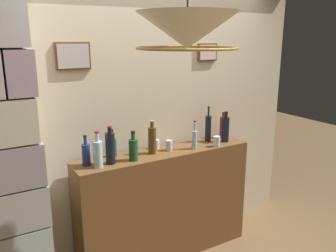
# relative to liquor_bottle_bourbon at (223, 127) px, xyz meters

# --- Properties ---
(panelled_rear_partition) EXTENTS (3.29, 0.15, 2.69)m
(panelled_rear_partition) POSITION_rel_liquor_bottle_bourbon_xyz_m (-0.73, 0.16, 0.27)
(panelled_rear_partition) COLOR beige
(panelled_rear_partition) RESTS_ON ground
(stone_pillar) EXTENTS (0.44, 0.38, 2.62)m
(stone_pillar) POSITION_rel_liquor_bottle_bourbon_xyz_m (-1.99, -0.00, 0.16)
(stone_pillar) COLOR #BE9FAC
(stone_pillar) RESTS_ON ground
(bar_shelf_unit) EXTENTS (1.68, 0.34, 1.04)m
(bar_shelf_unit) POSITION_rel_liquor_bottle_bourbon_xyz_m (-0.73, -0.08, -0.64)
(bar_shelf_unit) COLOR brown
(bar_shelf_unit) RESTS_ON ground
(liquor_bottle_bourbon) EXTENTS (0.06, 0.06, 0.28)m
(liquor_bottle_bourbon) POSITION_rel_liquor_bottle_bourbon_xyz_m (0.00, 0.00, 0.00)
(liquor_bottle_bourbon) COLOR maroon
(liquor_bottle_bourbon) RESTS_ON bar_shelf_unit
(liquor_bottle_mezcal) EXTENTS (0.06, 0.06, 0.25)m
(liquor_bottle_mezcal) POSITION_rel_liquor_bottle_bourbon_xyz_m (-1.18, 0.04, -0.03)
(liquor_bottle_mezcal) COLOR #1B4B24
(liquor_bottle_mezcal) RESTS_ON bar_shelf_unit
(liquor_bottle_sherry) EXTENTS (0.07, 0.07, 0.30)m
(liquor_bottle_sherry) POSITION_rel_liquor_bottle_bourbon_xyz_m (-0.85, -0.07, 0.01)
(liquor_bottle_sherry) COLOR #583B14
(liquor_bottle_sherry) RESTS_ON bar_shelf_unit
(liquor_bottle_port) EXTENTS (0.08, 0.08, 0.25)m
(liquor_bottle_port) POSITION_rel_liquor_bottle_bourbon_xyz_m (-1.07, -0.14, -0.01)
(liquor_bottle_port) COLOR #1B4E26
(liquor_bottle_port) RESTS_ON bar_shelf_unit
(liquor_bottle_tequila) EXTENTS (0.07, 0.07, 0.25)m
(liquor_bottle_tequila) POSITION_rel_liquor_bottle_bourbon_xyz_m (-1.45, -0.05, -0.02)
(liquor_bottle_tequila) COLOR navy
(liquor_bottle_tequila) RESTS_ON bar_shelf_unit
(liquor_bottle_gin) EXTENTS (0.05, 0.05, 0.27)m
(liquor_bottle_gin) POSITION_rel_liquor_bottle_bourbon_xyz_m (-0.46, -0.15, -0.02)
(liquor_bottle_gin) COLOR #A6CBCC
(liquor_bottle_gin) RESTS_ON bar_shelf_unit
(liquor_bottle_vermouth) EXTENTS (0.08, 0.08, 0.30)m
(liquor_bottle_vermouth) POSITION_rel_liquor_bottle_bourbon_xyz_m (-1.38, -0.14, 0.00)
(liquor_bottle_vermouth) COLOR #ABD2E3
(liquor_bottle_vermouth) RESTS_ON bar_shelf_unit
(liquor_bottle_brandy) EXTENTS (0.06, 0.06, 0.35)m
(liquor_bottle_brandy) POSITION_rel_liquor_bottle_bourbon_xyz_m (-0.20, -0.02, 0.02)
(liquor_bottle_brandy) COLOR black
(liquor_bottle_brandy) RESTS_ON bar_shelf_unit
(liquor_bottle_vodka) EXTENTS (0.07, 0.07, 0.30)m
(liquor_bottle_vodka) POSITION_rel_liquor_bottle_bourbon_xyz_m (-0.06, -0.12, 0.02)
(liquor_bottle_vodka) COLOR black
(liquor_bottle_vodka) RESTS_ON bar_shelf_unit
(liquor_bottle_rum) EXTENTS (0.08, 0.08, 0.32)m
(liquor_bottle_rum) POSITION_rel_liquor_bottle_bourbon_xyz_m (-1.27, -0.12, 0.02)
(liquor_bottle_rum) COLOR black
(liquor_bottle_rum) RESTS_ON bar_shelf_unit
(glass_tumbler_rocks) EXTENTS (0.06, 0.06, 0.10)m
(glass_tumbler_rocks) POSITION_rel_liquor_bottle_bourbon_xyz_m (-0.68, -0.07, -0.07)
(glass_tumbler_rocks) COLOR silver
(glass_tumbler_rocks) RESTS_ON bar_shelf_unit
(glass_tumbler_highball) EXTENTS (0.06, 0.06, 0.10)m
(glass_tumbler_highball) POSITION_rel_liquor_bottle_bourbon_xyz_m (-0.24, -0.20, -0.06)
(glass_tumbler_highball) COLOR silver
(glass_tumbler_highball) RESTS_ON bar_shelf_unit
(glass_tumbler_shot) EXTENTS (0.07, 0.07, 0.08)m
(glass_tumbler_shot) POSITION_rel_liquor_bottle_bourbon_xyz_m (-0.76, 0.04, -0.07)
(glass_tumbler_shot) COLOR silver
(glass_tumbler_shot) RESTS_ON bar_shelf_unit
(pendant_lamp) EXTENTS (0.61, 0.61, 0.63)m
(pendant_lamp) POSITION_rel_liquor_bottle_bourbon_xyz_m (-1.05, -0.89, 0.92)
(pendant_lamp) COLOR #EFE5C6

